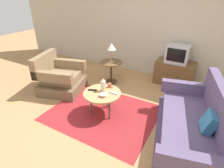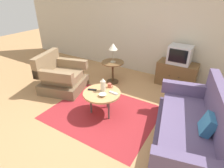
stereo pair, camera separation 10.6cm
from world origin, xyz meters
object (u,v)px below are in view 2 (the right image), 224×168
(mug, at_px, (110,85))
(tv_remote_dark, at_px, (92,90))
(armchair, at_px, (61,78))
(coffee_table, at_px, (102,94))
(vase, at_px, (103,85))
(table_lamp, at_px, (113,47))
(bowl, at_px, (102,95))
(tv_remote_silver, at_px, (113,93))
(couch, at_px, (191,130))
(television, at_px, (180,55))
(side_table, at_px, (113,68))
(tv_stand, at_px, (176,74))

(mug, bearing_deg, tv_remote_dark, -130.12)
(armchair, relative_size, coffee_table, 1.61)
(vase, bearing_deg, coffee_table, -80.28)
(table_lamp, bearing_deg, mug, -62.09)
(bowl, bearing_deg, tv_remote_silver, 56.54)
(coffee_table, distance_m, vase, 0.18)
(couch, distance_m, vase, 1.63)
(tv_remote_silver, bearing_deg, television, 73.15)
(couch, relative_size, tv_remote_silver, 11.22)
(side_table, bearing_deg, television, 26.28)
(coffee_table, distance_m, bowl, 0.14)
(tv_stand, bearing_deg, bowl, -111.70)
(armchair, height_order, couch, couch)
(couch, relative_size, television, 3.95)
(television, xyz_separation_m, tv_remote_dark, (-1.10, -1.97, -0.31))
(side_table, bearing_deg, tv_remote_silver, -58.15)
(television, relative_size, tv_remote_silver, 2.84)
(bowl, relative_size, tv_remote_dark, 0.83)
(side_table, relative_size, bowl, 4.04)
(mug, bearing_deg, vase, -101.21)
(tv_remote_silver, bearing_deg, mug, 142.58)
(couch, xyz_separation_m, tv_remote_dark, (-1.79, -0.03, 0.17))
(coffee_table, relative_size, table_lamp, 1.48)
(coffee_table, relative_size, tv_remote_silver, 3.90)
(coffee_table, height_order, bowl, bowl)
(side_table, xyz_separation_m, table_lamp, (0.02, -0.01, 0.53))
(tv_remote_silver, bearing_deg, side_table, 125.52)
(bowl, bearing_deg, tv_remote_dark, 164.94)
(vase, height_order, tv_remote_silver, vase)
(side_table, height_order, television, television)
(armchair, height_order, tv_remote_silver, armchair)
(television, bearing_deg, coffee_table, -114.89)
(tv_stand, xyz_separation_m, mug, (-0.88, -1.71, 0.22))
(couch, height_order, coffee_table, couch)
(television, bearing_deg, mug, -117.21)
(side_table, bearing_deg, mug, -61.66)
(vase, bearing_deg, television, 64.15)
(armchair, bearing_deg, bowl, 58.34)
(couch, xyz_separation_m, coffee_table, (-1.59, 0.00, 0.12))
(television, distance_m, vase, 2.10)
(coffee_table, distance_m, tv_remote_dark, 0.21)
(couch, xyz_separation_m, tv_stand, (-0.69, 1.95, -0.02))
(table_lamp, distance_m, tv_remote_silver, 1.42)
(coffee_table, distance_m, table_lamp, 1.41)
(side_table, bearing_deg, tv_stand, 26.60)
(mug, bearing_deg, bowl, -80.12)
(armchair, height_order, television, television)
(bowl, bearing_deg, table_lamp, 113.70)
(bowl, bearing_deg, tv_stand, 68.30)
(side_table, xyz_separation_m, mug, (0.54, -1.00, 0.11))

